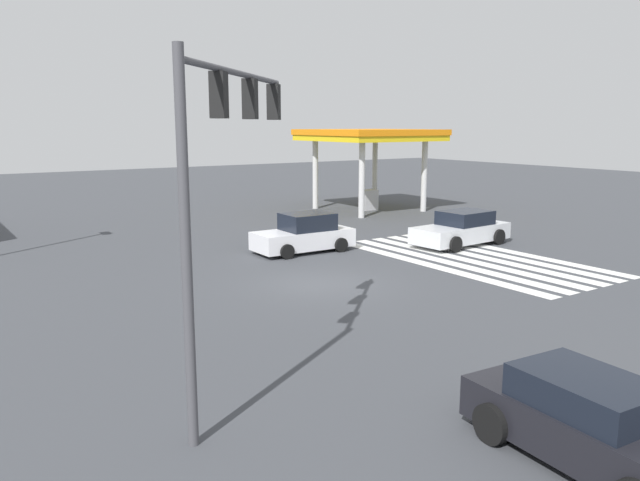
% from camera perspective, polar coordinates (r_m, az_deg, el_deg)
% --- Properties ---
extents(ground_plane, '(120.13, 120.13, 0.00)m').
position_cam_1_polar(ground_plane, '(21.67, 0.00, -3.98)').
color(ground_plane, '#3D3F44').
extents(crosswalk_markings, '(11.48, 5.35, 0.01)m').
position_cam_1_polar(crosswalk_markings, '(26.54, 13.77, -1.57)').
color(crosswalk_markings, silver).
rests_on(crosswalk_markings, ground_plane).
extents(traffic_signal_mast, '(4.23, 4.23, 6.69)m').
position_cam_1_polar(traffic_signal_mast, '(12.01, -8.70, 8.01)').
color(traffic_signal_mast, '#47474C').
rests_on(traffic_signal_mast, ground_plane).
extents(car_0, '(4.43, 2.14, 1.48)m').
position_cam_1_polar(car_0, '(11.30, 23.52, -15.16)').
color(car_0, black).
rests_on(car_0, ground_plane).
extents(car_1, '(2.13, 4.37, 1.67)m').
position_cam_1_polar(car_1, '(27.00, -1.45, 0.57)').
color(car_1, silver).
rests_on(car_1, ground_plane).
extents(car_2, '(2.42, 4.99, 1.56)m').
position_cam_1_polar(car_2, '(29.21, 12.83, 1.01)').
color(car_2, silver).
rests_on(car_2, ground_plane).
extents(gas_station_canopy, '(7.22, 7.22, 5.14)m').
position_cam_1_polar(gas_station_canopy, '(40.14, 4.54, 9.24)').
color(gas_station_canopy, yellow).
rests_on(gas_station_canopy, ground_plane).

